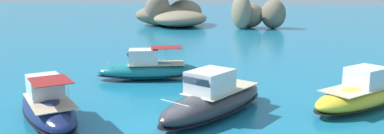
% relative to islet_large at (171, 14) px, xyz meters
% --- Properties ---
extents(ground_plane, '(400.00, 400.00, 0.00)m').
position_rel_islet_large_xyz_m(ground_plane, '(20.27, -68.43, -2.85)').
color(ground_plane, '#197093').
extents(islet_large, '(20.60, 22.75, 8.85)m').
position_rel_islet_large_xyz_m(islet_large, '(0.00, 0.00, 0.00)').
color(islet_large, '#84755B').
rests_on(islet_large, ground).
extents(islet_small, '(14.00, 10.64, 7.59)m').
position_rel_islet_large_xyz_m(islet_small, '(21.16, -3.51, 0.41)').
color(islet_small, '#756651').
rests_on(islet_small, ground).
extents(motorboat_yellow, '(9.22, 9.72, 3.04)m').
position_rel_islet_large_xyz_m(motorboat_yellow, '(32.67, -60.73, -1.83)').
color(motorboat_yellow, yellow).
rests_on(motorboat_yellow, ground).
extents(motorboat_teal, '(10.60, 6.14, 3.18)m').
position_rel_islet_large_xyz_m(motorboat_teal, '(14.07, -55.83, -1.84)').
color(motorboat_teal, '#19727A').
rests_on(motorboat_teal, ground).
extents(motorboat_charcoal, '(7.82, 11.58, 3.30)m').
position_rel_islet_large_xyz_m(motorboat_charcoal, '(22.21, -64.85, -1.75)').
color(motorboat_charcoal, '#2D2D33').
rests_on(motorboat_charcoal, ground).
extents(motorboat_navy, '(9.19, 9.23, 3.14)m').
position_rel_islet_large_xyz_m(motorboat_navy, '(11.40, -68.46, -1.85)').
color(motorboat_navy, navy).
rests_on(motorboat_navy, ground).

